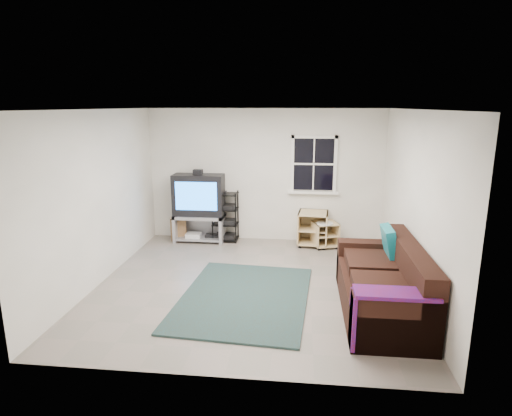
# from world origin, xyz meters

# --- Properties ---
(room) EXTENTS (4.60, 4.62, 4.60)m
(room) POSITION_xyz_m (0.95, 2.27, 1.48)
(room) COLOR gray
(room) RESTS_ON ground
(tv_unit) EXTENTS (0.98, 0.49, 1.45)m
(tv_unit) POSITION_xyz_m (-1.28, 2.03, 0.79)
(tv_unit) COLOR #9D9DA5
(tv_unit) RESTS_ON ground
(av_rack) EXTENTS (0.50, 0.36, 1.00)m
(av_rack) POSITION_xyz_m (-0.76, 2.10, 0.44)
(av_rack) COLOR black
(av_rack) RESTS_ON ground
(side_table_left) EXTENTS (0.61, 0.61, 0.66)m
(side_table_left) POSITION_xyz_m (0.97, 2.05, 0.35)
(side_table_left) COLOR #D9BA86
(side_table_left) RESTS_ON ground
(side_table_right) EXTENTS (0.56, 0.56, 0.51)m
(side_table_right) POSITION_xyz_m (1.19, 1.94, 0.28)
(side_table_right) COLOR #D9BA86
(side_table_right) RESTS_ON ground
(sofa) EXTENTS (0.97, 2.18, 1.00)m
(sofa) POSITION_xyz_m (1.83, -0.68, 0.35)
(sofa) COLOR black
(sofa) RESTS_ON ground
(shag_rug) EXTENTS (1.92, 2.52, 0.03)m
(shag_rug) POSITION_xyz_m (-0.03, -0.48, 0.01)
(shag_rug) COLOR #312215
(shag_rug) RESTS_ON ground
(paper_bag) EXTENTS (0.35, 0.29, 0.42)m
(paper_bag) POSITION_xyz_m (-1.72, 2.04, 0.21)
(paper_bag) COLOR olive
(paper_bag) RESTS_ON ground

